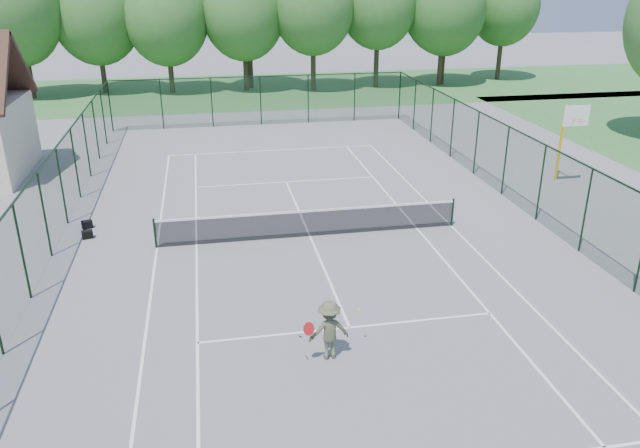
{
  "coord_description": "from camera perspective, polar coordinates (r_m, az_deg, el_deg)",
  "views": [
    {
      "loc": [
        -3.52,
        -20.73,
        9.14
      ],
      "look_at": [
        0.0,
        -2.0,
        1.3
      ],
      "focal_mm": 35.0,
      "sensor_mm": 36.0,
      "label": 1
    }
  ],
  "objects": [
    {
      "name": "ground",
      "position": [
        22.93,
        -0.92,
        -1.13
      ],
      "size": [
        140.0,
        140.0,
        0.0
      ],
      "primitive_type": "plane",
      "color": "gray",
      "rests_on": "ground"
    },
    {
      "name": "grass_far",
      "position": [
        51.67,
        -6.72,
        12.03
      ],
      "size": [
        80.0,
        16.0,
        0.01
      ],
      "primitive_type": "cube",
      "color": "#3E7A3A",
      "rests_on": "ground"
    },
    {
      "name": "fence_enclosure",
      "position": [
        22.35,
        -0.95,
        2.53
      ],
      "size": [
        18.05,
        36.05,
        3.02
      ],
      "color": "#16351E",
      "rests_on": "ground"
    },
    {
      "name": "sports_bag_a",
      "position": [
        25.18,
        -20.52,
        -0.04
      ],
      "size": [
        0.44,
        0.35,
        0.31
      ],
      "primitive_type": "cube",
      "rotation": [
        0.0,
        0.0,
        0.36
      ],
      "color": "black",
      "rests_on": "ground"
    },
    {
      "name": "tennis_net",
      "position": [
        22.71,
        -0.93,
        0.2
      ],
      "size": [
        11.08,
        0.08,
        1.1
      ],
      "color": "black",
      "rests_on": "ground"
    },
    {
      "name": "tennis_player",
      "position": [
        15.74,
        0.84,
        -9.68
      ],
      "size": [
        1.77,
        0.8,
        1.58
      ],
      "color": "#4F563B",
      "rests_on": "ground"
    },
    {
      "name": "sports_bag_b",
      "position": [
        24.24,
        -20.5,
        -0.91
      ],
      "size": [
        0.43,
        0.32,
        0.3
      ],
      "primitive_type": "cube",
      "rotation": [
        0.0,
        0.0,
        0.26
      ],
      "color": "black",
      "rests_on": "ground"
    },
    {
      "name": "basketball_goal",
      "position": [
        30.1,
        21.83,
        8.16
      ],
      "size": [
        1.2,
        1.43,
        3.65
      ],
      "color": "#E6AB04",
      "rests_on": "ground"
    },
    {
      "name": "tree_line_far",
      "position": [
        50.95,
        -7.03,
        18.67
      ],
      "size": [
        39.4,
        6.4,
        9.7
      ],
      "color": "#3A2F1E",
      "rests_on": "ground"
    },
    {
      "name": "court_lines",
      "position": [
        22.93,
        -0.92,
        -1.13
      ],
      "size": [
        11.05,
        23.85,
        0.01
      ],
      "color": "white",
      "rests_on": "ground"
    }
  ]
}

